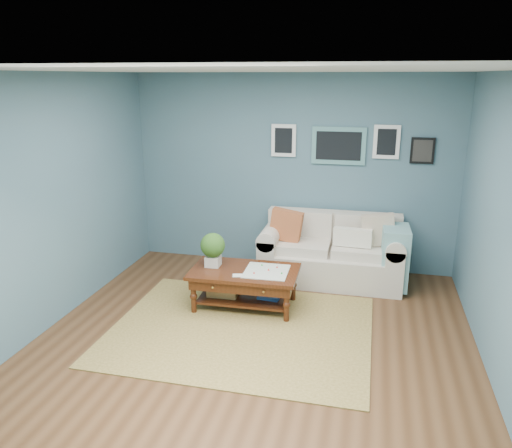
% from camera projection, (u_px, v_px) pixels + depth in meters
% --- Properties ---
extents(room_shell, '(5.00, 5.02, 2.70)m').
position_uv_depth(room_shell, '(252.00, 219.00, 4.68)').
color(room_shell, brown).
rests_on(room_shell, ground).
extents(area_rug, '(2.77, 2.22, 0.01)m').
position_uv_depth(area_rug, '(241.00, 329.00, 5.43)').
color(area_rug, brown).
rests_on(area_rug, ground).
extents(loveseat, '(1.91, 0.87, 0.98)m').
position_uv_depth(loveseat, '(338.00, 252.00, 6.64)').
color(loveseat, beige).
rests_on(loveseat, ground).
extents(coffee_table, '(1.27, 0.77, 0.88)m').
position_uv_depth(coffee_table, '(239.00, 276.00, 5.88)').
color(coffee_table, black).
rests_on(coffee_table, ground).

